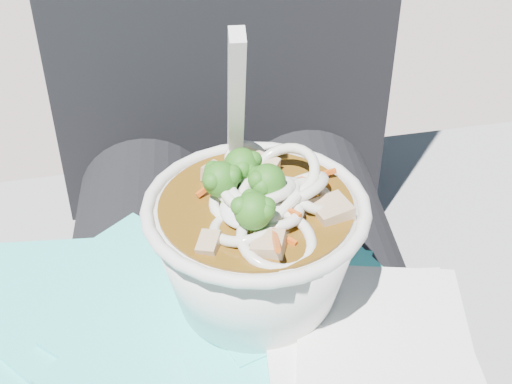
{
  "coord_description": "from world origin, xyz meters",
  "views": [
    {
      "loc": [
        -0.03,
        -0.4,
        0.99
      ],
      "look_at": [
        0.01,
        -0.03,
        0.71
      ],
      "focal_mm": 50.0,
      "sensor_mm": 36.0,
      "label": 1
    }
  ],
  "objects": [
    {
      "name": "lap",
      "position": [
        0.0,
        0.0,
        0.53
      ],
      "size": [
        0.31,
        0.48,
        0.14
      ],
      "color": "black",
      "rests_on": "stone_ledge"
    },
    {
      "name": "person_body",
      "position": [
        0.0,
        0.09,
        0.55
      ],
      "size": [
        0.34,
        0.94,
        1.0
      ],
      "color": "black",
      "rests_on": "ground"
    },
    {
      "name": "napkins",
      "position": [
        0.08,
        -0.08,
        0.62
      ],
      "size": [
        0.15,
        0.15,
        0.01
      ],
      "color": "silver",
      "rests_on": "plastic_bag"
    },
    {
      "name": "plastic_bag",
      "position": [
        -0.03,
        -0.05,
        0.61
      ],
      "size": [
        0.34,
        0.32,
        0.02
      ],
      "color": "#32D3D2",
      "rests_on": "lap"
    },
    {
      "name": "udon_bowl",
      "position": [
        0.01,
        -0.03,
        0.67
      ],
      "size": [
        0.15,
        0.15,
        0.2
      ],
      "color": "silver",
      "rests_on": "plastic_bag"
    }
  ]
}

